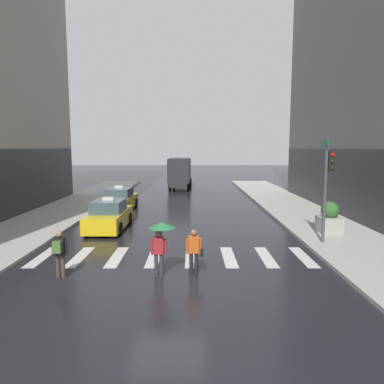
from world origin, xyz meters
TOP-DOWN VIEW (x-y plane):
  - ground_plane at (0.00, 0.00)m, footprint 160.00×160.00m
  - crosswalk_markings at (-0.00, 3.00)m, footprint 11.30×2.80m
  - traffic_light_pole at (6.95, 4.78)m, footprint 0.44×0.84m
  - taxi_lead at (-3.80, 8.06)m, footprint 1.97×4.56m
  - taxi_second at (-4.39, 13.91)m, footprint 2.04×4.59m
  - box_truck at (-0.51, 27.67)m, footprint 2.47×7.60m
  - pedestrian_with_umbrella at (-0.30, 0.77)m, footprint 0.96×0.96m
  - pedestrian_with_backpack at (-3.79, 0.66)m, footprint 0.55×0.43m
  - pedestrian_with_handbag at (0.87, 0.88)m, footprint 0.61×0.24m
  - planter_near_corner at (7.86, 6.66)m, footprint 1.10×1.10m

SIDE VIEW (x-z plane):
  - ground_plane at x=0.00m, z-range 0.00..0.00m
  - crosswalk_markings at x=0.00m, z-range 0.00..0.01m
  - taxi_lead at x=-3.80m, z-range -0.18..1.63m
  - taxi_second at x=-4.39m, z-range -0.18..1.63m
  - planter_near_corner at x=7.86m, z-range 0.07..1.67m
  - pedestrian_with_handbag at x=0.87m, z-range 0.11..1.76m
  - pedestrian_with_backpack at x=-3.79m, z-range 0.15..1.80m
  - pedestrian_with_umbrella at x=-0.30m, z-range 0.55..2.49m
  - box_truck at x=-0.51m, z-range 0.18..3.53m
  - traffic_light_pole at x=6.95m, z-range 0.86..5.66m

